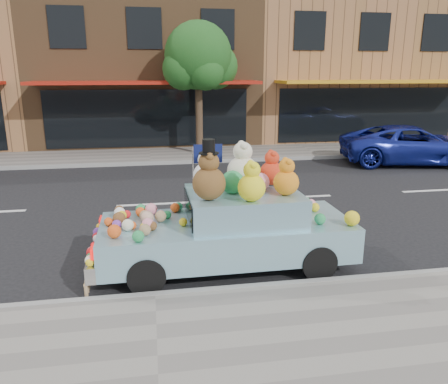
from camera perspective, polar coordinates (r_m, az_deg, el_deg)
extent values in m
plane|color=black|center=(11.50, -9.39, -1.61)|extent=(120.00, 120.00, 0.00)
cube|color=gray|center=(5.57, -8.66, -20.86)|extent=(60.00, 3.00, 0.12)
cube|color=gray|center=(17.80, -9.62, 4.69)|extent=(60.00, 3.00, 0.12)
cube|color=gray|center=(6.84, -8.95, -13.38)|extent=(60.00, 0.12, 0.13)
cube|color=gray|center=(16.33, -9.58, 3.73)|extent=(60.00, 0.12, 0.13)
cube|color=brown|center=(23.00, -10.11, 15.70)|extent=(10.00, 8.00, 7.00)
cube|color=black|center=(19.08, -9.83, 9.46)|extent=(8.50, 0.06, 2.40)
cube|color=#A31B0F|center=(18.10, -10.05, 13.90)|extent=(9.00, 1.80, 0.12)
cube|color=black|center=(19.29, -19.85, 19.60)|extent=(1.40, 0.06, 1.60)
cube|color=black|center=(19.05, -10.36, 20.29)|extent=(1.40, 0.06, 1.60)
cube|color=black|center=(19.28, -0.81, 20.46)|extent=(1.40, 0.06, 1.60)
cube|color=#96643F|center=(25.07, 14.31, 15.44)|extent=(10.00, 8.00, 7.00)
cube|color=black|center=(21.53, 18.25, 9.59)|extent=(8.50, 0.06, 2.40)
cube|color=orange|center=(20.67, 19.75, 13.43)|extent=(9.00, 1.80, 0.12)
cube|color=black|center=(20.28, 11.15, 19.95)|extent=(1.40, 0.06, 1.60)
cube|color=black|center=(21.50, 19.10, 19.16)|extent=(1.40, 0.06, 1.60)
cube|color=black|center=(23.04, 26.01, 18.18)|extent=(1.40, 0.06, 1.60)
cylinder|color=#38281C|center=(17.69, -3.27, 9.85)|extent=(0.28, 0.28, 3.20)
sphere|color=#154C19|center=(17.62, -3.39, 17.38)|extent=(2.60, 2.60, 2.60)
sphere|color=#154C19|center=(18.00, -1.17, 16.09)|extent=(1.80, 1.80, 1.80)
sphere|color=#154C19|center=(17.35, -5.33, 15.72)|extent=(1.60, 1.60, 1.60)
sphere|color=#154C19|center=(17.04, -2.43, 15.44)|extent=(1.40, 1.40, 1.40)
sphere|color=#154C19|center=(18.18, -4.57, 16.36)|extent=(1.60, 1.60, 1.60)
imported|color=#1C299C|center=(17.64, 23.30, 5.67)|extent=(5.45, 3.33, 1.41)
cylinder|color=black|center=(7.46, 12.23, -8.99)|extent=(0.60, 0.20, 0.60)
cylinder|color=black|center=(8.80, 8.44, -4.91)|extent=(0.60, 0.20, 0.60)
cylinder|color=black|center=(6.95, -10.09, -10.74)|extent=(0.60, 0.20, 0.60)
cylinder|color=black|center=(8.38, -10.15, -6.05)|extent=(0.60, 0.20, 0.60)
cube|color=#87B8CA|center=(7.67, 0.34, -5.86)|extent=(4.31, 1.73, 0.60)
cube|color=#87B8CA|center=(7.55, 2.59, -1.82)|extent=(1.91, 1.51, 0.50)
cube|color=silver|center=(7.68, -16.34, -7.73)|extent=(0.17, 1.78, 0.26)
cube|color=red|center=(6.93, -16.69, -7.48)|extent=(0.06, 0.28, 0.16)
cube|color=red|center=(8.19, -15.69, -3.79)|extent=(0.06, 0.28, 0.16)
cube|color=black|center=(7.41, -4.61, -2.20)|extent=(0.05, 1.30, 0.40)
sphere|color=brown|center=(6.96, -1.96, 1.13)|extent=(0.54, 0.54, 0.54)
sphere|color=brown|center=(6.88, -1.99, 3.93)|extent=(0.33, 0.33, 0.33)
sphere|color=brown|center=(6.75, -1.87, 4.63)|extent=(0.13, 0.13, 0.13)
sphere|color=brown|center=(6.98, -2.13, 4.99)|extent=(0.13, 0.13, 0.13)
cylinder|color=black|center=(6.86, -2.00, 5.09)|extent=(0.32, 0.32, 0.02)
cylinder|color=black|center=(6.84, -2.01, 5.99)|extent=(0.20, 0.20, 0.22)
sphere|color=beige|center=(7.75, 2.43, 2.69)|extent=(0.56, 0.56, 0.56)
sphere|color=beige|center=(7.68, 2.46, 5.30)|extent=(0.34, 0.34, 0.34)
sphere|color=beige|center=(7.54, 2.66, 5.97)|extent=(0.13, 0.13, 0.13)
sphere|color=beige|center=(7.78, 2.29, 6.27)|extent=(0.13, 0.13, 0.13)
sphere|color=orange|center=(7.31, 8.12, 1.24)|extent=(0.43, 0.43, 0.43)
sphere|color=orange|center=(7.25, 8.20, 3.35)|extent=(0.27, 0.27, 0.27)
sphere|color=orange|center=(7.15, 8.46, 3.86)|extent=(0.10, 0.10, 0.10)
sphere|color=orange|center=(7.32, 8.01, 4.16)|extent=(0.10, 0.10, 0.10)
sphere|color=red|center=(7.95, 6.23, 2.47)|extent=(0.43, 0.43, 0.43)
sphere|color=red|center=(7.89, 6.29, 4.44)|extent=(0.27, 0.27, 0.27)
sphere|color=red|center=(7.78, 6.49, 4.94)|extent=(0.10, 0.10, 0.10)
sphere|color=red|center=(7.96, 6.12, 5.19)|extent=(0.10, 0.10, 0.10)
sphere|color=white|center=(7.75, -2.43, 2.24)|extent=(0.44, 0.44, 0.44)
sphere|color=white|center=(7.69, -2.46, 4.29)|extent=(0.27, 0.27, 0.27)
sphere|color=white|center=(7.58, -2.37, 4.81)|extent=(0.10, 0.10, 0.10)
sphere|color=white|center=(7.77, -2.56, 5.06)|extent=(0.10, 0.10, 0.10)
sphere|color=yellow|center=(6.90, 3.62, 0.58)|extent=(0.44, 0.44, 0.44)
sphere|color=yellow|center=(6.83, 3.67, 2.89)|extent=(0.28, 0.28, 0.28)
sphere|color=yellow|center=(6.72, 3.87, 3.46)|extent=(0.10, 0.10, 0.10)
sphere|color=yellow|center=(6.91, 3.50, 3.79)|extent=(0.10, 0.10, 0.10)
sphere|color=#248545|center=(7.39, 1.11, 1.28)|extent=(0.40, 0.40, 0.40)
sphere|color=pink|center=(7.56, 4.76, 1.31)|extent=(0.32, 0.32, 0.32)
sphere|color=#DC4914|center=(7.29, -11.89, -4.29)|extent=(0.14, 0.14, 0.14)
sphere|color=#248545|center=(8.01, -10.80, -2.22)|extent=(0.19, 0.19, 0.19)
sphere|color=brown|center=(8.10, -13.53, -2.28)|extent=(0.16, 0.16, 0.16)
sphere|color=beige|center=(7.24, -12.46, -4.24)|extent=(0.19, 0.19, 0.19)
sphere|color=gold|center=(7.78, -13.19, -2.98)|extent=(0.16, 0.16, 0.16)
sphere|color=red|center=(7.86, -12.56, -2.85)|extent=(0.14, 0.14, 0.14)
sphere|color=#DC4914|center=(7.89, -10.87, -2.57)|extent=(0.17, 0.17, 0.17)
sphere|color=#248545|center=(7.71, -7.43, -2.96)|extent=(0.14, 0.14, 0.14)
sphere|color=#248545|center=(8.13, -5.97, -1.87)|extent=(0.16, 0.16, 0.16)
sphere|color=brown|center=(7.55, -13.53, -3.38)|extent=(0.22, 0.22, 0.22)
sphere|color=#DC4914|center=(6.98, -14.14, -5.01)|extent=(0.22, 0.22, 0.22)
sphere|color=white|center=(7.88, -13.47, -2.66)|extent=(0.20, 0.20, 0.20)
sphere|color=#8C714D|center=(6.98, -10.28, -4.88)|extent=(0.19, 0.19, 0.19)
sphere|color=gold|center=(7.18, -10.36, -4.50)|extent=(0.14, 0.14, 0.14)
sphere|color=#248545|center=(6.74, -11.15, -5.70)|extent=(0.19, 0.19, 0.19)
sphere|color=gold|center=(7.32, -5.36, -3.92)|extent=(0.14, 0.14, 0.14)
sphere|color=pink|center=(7.20, -9.92, -4.17)|extent=(0.20, 0.20, 0.20)
sphere|color=#DC4914|center=(7.54, -14.86, -3.78)|extent=(0.15, 0.15, 0.15)
sphere|color=#6C3299|center=(7.36, -13.84, -4.16)|extent=(0.16, 0.16, 0.16)
sphere|color=pink|center=(7.93, -9.49, -2.23)|extent=(0.22, 0.22, 0.22)
sphere|color=pink|center=(7.78, -8.27, -2.84)|extent=(0.14, 0.14, 0.14)
sphere|color=#8C714D|center=(7.55, -8.29, -3.17)|extent=(0.20, 0.20, 0.20)
sphere|color=#DC4914|center=(8.03, -6.41, -2.04)|extent=(0.17, 0.17, 0.17)
sphere|color=brown|center=(7.18, -9.35, -4.39)|extent=(0.16, 0.16, 0.16)
sphere|color=#8C714D|center=(7.65, -10.29, -3.05)|extent=(0.19, 0.19, 0.19)
sphere|color=#D8A88C|center=(7.47, -9.99, -3.29)|extent=(0.22, 0.22, 0.22)
sphere|color=white|center=(7.19, -16.83, -7.51)|extent=(0.18, 0.18, 0.18)
sphere|color=#248545|center=(7.03, -16.98, -8.17)|extent=(0.15, 0.15, 0.15)
sphere|color=beige|center=(6.92, -17.09, -8.52)|extent=(0.16, 0.16, 0.16)
sphere|color=gold|center=(6.89, -17.12, -8.75)|extent=(0.13, 0.13, 0.13)
sphere|color=red|center=(7.49, -16.55, -6.72)|extent=(0.13, 0.13, 0.13)
sphere|color=red|center=(7.85, -16.26, -5.61)|extent=(0.15, 0.15, 0.15)
sphere|color=gold|center=(8.34, -15.91, -4.37)|extent=(0.13, 0.13, 0.13)
sphere|color=#6C3299|center=(8.01, -16.14, -5.07)|extent=(0.17, 0.17, 0.17)
sphere|color=red|center=(7.18, -16.84, -7.54)|extent=(0.18, 0.18, 0.18)
sphere|color=white|center=(7.79, -16.30, -5.84)|extent=(0.13, 0.13, 0.13)
sphere|color=pink|center=(8.27, 11.24, -1.62)|extent=(0.21, 0.21, 0.21)
sphere|color=#248545|center=(7.53, 12.43, -3.45)|extent=(0.19, 0.19, 0.19)
sphere|color=gold|center=(8.19, 11.80, -1.97)|extent=(0.17, 0.17, 0.17)
sphere|color=#248545|center=(8.53, 10.63, -1.19)|extent=(0.17, 0.17, 0.17)
sphere|color=gold|center=(7.59, 16.37, -3.32)|extent=(0.26, 0.26, 0.26)
cylinder|color=#997A54|center=(7.02, -17.56, -12.22)|extent=(0.06, 0.06, 0.17)
sphere|color=#997A54|center=(6.98, -17.63, -11.53)|extent=(0.07, 0.07, 0.07)
cylinder|color=#997A54|center=(7.12, -17.45, -11.80)|extent=(0.06, 0.06, 0.17)
sphere|color=#997A54|center=(7.08, -17.51, -11.12)|extent=(0.07, 0.07, 0.07)
cylinder|color=#997A54|center=(7.22, -17.34, -11.39)|extent=(0.06, 0.06, 0.17)
sphere|color=#997A54|center=(7.18, -17.40, -10.72)|extent=(0.07, 0.07, 0.07)
cylinder|color=#997A54|center=(7.32, -17.24, -11.00)|extent=(0.06, 0.06, 0.17)
sphere|color=#997A54|center=(7.28, -17.30, -10.33)|extent=(0.07, 0.07, 0.07)
cylinder|color=#997A54|center=(7.43, -17.14, -10.61)|extent=(0.06, 0.06, 0.17)
sphere|color=#997A54|center=(7.39, -17.20, -9.95)|extent=(0.07, 0.07, 0.07)
cylinder|color=#997A54|center=(7.53, -17.04, -10.23)|extent=(0.06, 0.06, 0.17)
sphere|color=#997A54|center=(7.49, -17.10, -9.58)|extent=(0.07, 0.07, 0.07)
cylinder|color=#997A54|center=(7.63, -16.94, -9.87)|extent=(0.06, 0.06, 0.17)
sphere|color=#997A54|center=(7.59, -17.00, -9.22)|extent=(0.07, 0.07, 0.07)
cylinder|color=#997A54|center=(7.73, -16.85, -9.51)|extent=(0.06, 0.06, 0.17)
sphere|color=#997A54|center=(7.69, -16.90, -8.87)|extent=(0.07, 0.07, 0.07)
cylinder|color=#997A54|center=(7.83, -16.76, -9.16)|extent=(0.06, 0.06, 0.17)
sphere|color=#997A54|center=(7.79, -16.81, -8.53)|extent=(0.07, 0.07, 0.07)
cylinder|color=#997A54|center=(7.94, -16.67, -8.82)|extent=(0.06, 0.06, 0.17)
sphere|color=#997A54|center=(7.90, -16.72, -8.20)|extent=(0.07, 0.07, 0.07)
cylinder|color=#997A54|center=(8.04, -16.58, -8.49)|extent=(0.06, 0.06, 0.17)
sphere|color=#997A54|center=(8.00, -16.64, -7.87)|extent=(0.07, 0.07, 0.07)
cylinder|color=#997A54|center=(8.14, -16.50, -8.17)|extent=(0.06, 0.06, 0.17)
sphere|color=#997A54|center=(8.10, -16.55, -7.56)|extent=(0.07, 0.07, 0.07)
cylinder|color=#997A54|center=(8.25, -16.42, -7.86)|extent=(0.06, 0.06, 0.17)
sphere|color=#997A54|center=(8.21, -16.47, -7.25)|extent=(0.07, 0.07, 0.07)
cylinder|color=#997A54|center=(8.35, -16.34, -7.55)|extent=(0.06, 0.06, 0.17)
sphere|color=#997A54|center=(8.31, -16.39, -6.95)|extent=(0.07, 0.07, 0.07)
cylinder|color=#997A54|center=(8.45, -16.26, -7.26)|extent=(0.06, 0.06, 0.17)
sphere|color=#997A54|center=(8.42, -16.31, -6.66)|extent=(0.07, 0.07, 0.07)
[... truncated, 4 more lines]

